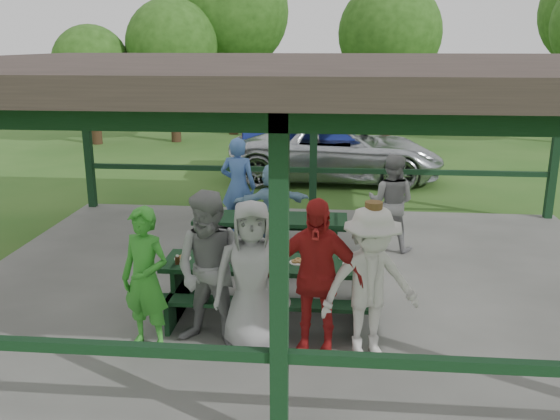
# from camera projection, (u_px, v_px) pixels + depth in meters

# --- Properties ---
(ground) EXTENTS (90.00, 90.00, 0.00)m
(ground) POSITION_uv_depth(u_px,v_px,m) (303.00, 287.00, 8.92)
(ground) COLOR #2A571B
(ground) RESTS_ON ground
(concrete_slab) EXTENTS (10.00, 8.00, 0.10)m
(concrete_slab) POSITION_uv_depth(u_px,v_px,m) (303.00, 284.00, 8.91)
(concrete_slab) COLOR #60605C
(concrete_slab) RESTS_ON ground
(pavilion_structure) EXTENTS (10.60, 8.60, 3.24)m
(pavilion_structure) POSITION_uv_depth(u_px,v_px,m) (305.00, 72.00, 8.05)
(pavilion_structure) COLOR black
(pavilion_structure) RESTS_ON concrete_slab
(picnic_table_near) EXTENTS (2.66, 1.39, 0.75)m
(picnic_table_near) POSITION_uv_depth(u_px,v_px,m) (267.00, 282.00, 7.65)
(picnic_table_near) COLOR black
(picnic_table_near) RESTS_ON concrete_slab
(picnic_table_far) EXTENTS (2.44, 1.39, 0.75)m
(picnic_table_far) POSITION_uv_depth(u_px,v_px,m) (271.00, 234.00, 9.58)
(picnic_table_far) COLOR black
(picnic_table_far) RESTS_ON concrete_slab
(table_setting) EXTENTS (2.39, 0.45, 0.10)m
(table_setting) POSITION_uv_depth(u_px,v_px,m) (275.00, 258.00, 7.60)
(table_setting) COLOR white
(table_setting) RESTS_ON picnic_table_near
(contestant_green) EXTENTS (0.72, 0.58, 1.69)m
(contestant_green) POSITION_uv_depth(u_px,v_px,m) (146.00, 279.00, 6.76)
(contestant_green) COLOR green
(contestant_green) RESTS_ON concrete_slab
(contestant_grey_left) EXTENTS (1.04, 0.88, 1.87)m
(contestant_grey_left) POSITION_uv_depth(u_px,v_px,m) (212.00, 271.00, 6.79)
(contestant_grey_left) COLOR gray
(contestant_grey_left) RESTS_ON concrete_slab
(contestant_grey_mid) EXTENTS (0.96, 0.71, 1.79)m
(contestant_grey_mid) POSITION_uv_depth(u_px,v_px,m) (252.00, 277.00, 6.72)
(contestant_grey_mid) COLOR #9B9A9D
(contestant_grey_mid) RESTS_ON concrete_slab
(contestant_red) EXTENTS (1.13, 0.60, 1.84)m
(contestant_red) POSITION_uv_depth(u_px,v_px,m) (315.00, 278.00, 6.62)
(contestant_red) COLOR #B01F20
(contestant_red) RESTS_ON concrete_slab
(contestant_white_fedora) EXTENTS (1.29, 0.99, 1.82)m
(contestant_white_fedora) POSITION_uv_depth(u_px,v_px,m) (370.00, 284.00, 6.53)
(contestant_white_fedora) COLOR silver
(contestant_white_fedora) RESTS_ON concrete_slab
(spectator_lblue) EXTENTS (1.43, 0.86, 1.47)m
(spectator_lblue) POSITION_uv_depth(u_px,v_px,m) (273.00, 204.00, 10.32)
(spectator_lblue) COLOR #8BB7D7
(spectator_lblue) RESTS_ON concrete_slab
(spectator_blue) EXTENTS (0.71, 0.51, 1.81)m
(spectator_blue) POSITION_uv_depth(u_px,v_px,m) (238.00, 186.00, 10.86)
(spectator_blue) COLOR #456CB5
(spectator_blue) RESTS_ON concrete_slab
(spectator_grey) EXTENTS (0.96, 0.85, 1.67)m
(spectator_grey) POSITION_uv_depth(u_px,v_px,m) (391.00, 202.00, 10.06)
(spectator_grey) COLOR gray
(spectator_grey) RESTS_ON concrete_slab
(pickup_truck) EXTENTS (5.58, 2.60, 1.55)m
(pickup_truck) POSITION_uv_depth(u_px,v_px,m) (336.00, 151.00, 15.68)
(pickup_truck) COLOR silver
(pickup_truck) RESTS_ON ground
(farm_trailer) EXTENTS (4.06, 2.03, 1.41)m
(farm_trailer) POSITION_uv_depth(u_px,v_px,m) (297.00, 149.00, 16.46)
(farm_trailer) COLOR navy
(farm_trailer) RESTS_ON ground
(tree_far_left) EXTENTS (3.26, 3.26, 5.10)m
(tree_far_left) POSITION_uv_depth(u_px,v_px,m) (172.00, 45.00, 21.04)
(tree_far_left) COLOR #2F2112
(tree_far_left) RESTS_ON ground
(tree_left) EXTENTS (4.39, 4.39, 6.86)m
(tree_left) POSITION_uv_depth(u_px,v_px,m) (231.00, 12.00, 22.50)
(tree_left) COLOR #2F2112
(tree_left) RESTS_ON ground
(tree_mid) EXTENTS (3.64, 3.64, 5.68)m
(tree_mid) POSITION_uv_depth(u_px,v_px,m) (390.00, 34.00, 20.88)
(tree_mid) COLOR #2F2112
(tree_mid) RESTS_ON ground
(tree_edge_left) EXTENTS (2.67, 2.67, 4.17)m
(tree_edge_left) POSITION_uv_depth(u_px,v_px,m) (91.00, 64.00, 20.72)
(tree_edge_left) COLOR #2F2112
(tree_edge_left) RESTS_ON ground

